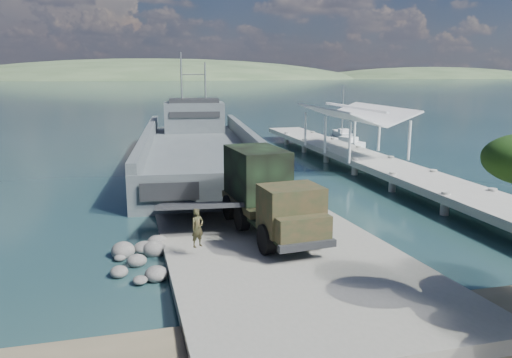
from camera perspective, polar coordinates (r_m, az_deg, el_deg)
name	(u,v)px	position (r m, az deg, el deg)	size (l,w,h in m)	color
ground	(278,256)	(22.89, 2.49, -8.84)	(1400.00, 1400.00, 0.00)	#193B3C
boat_ramp	(284,259)	(21.91, 3.26, -9.13)	(10.00, 18.00, 0.50)	gray
shoreline_rocks	(137,265)	(22.47, -13.43, -9.58)	(3.20, 5.60, 0.90)	#4D4D4B
distant_headlands	(176,79)	(583.20, -9.13, 11.20)	(1000.00, 240.00, 48.00)	#354C2F
pier	(358,150)	(44.18, 11.60, 3.32)	(6.40, 44.00, 6.10)	gray
landing_craft	(199,156)	(44.66, -6.54, 2.68)	(12.61, 37.93, 11.08)	#4A5357
military_truck	(267,193)	(24.28, 1.29, -1.56)	(3.39, 8.61, 3.90)	black
soldier	(198,237)	(21.48, -6.69, -6.57)	(0.61, 0.40, 1.66)	#23311B
sailboat_near	(342,143)	(56.75, 9.86, 4.05)	(3.48, 5.96, 6.98)	white
sailboat_far	(342,134)	(65.54, 9.85, 5.08)	(2.33, 5.18, 6.09)	white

